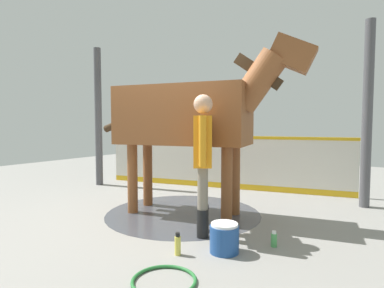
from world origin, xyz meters
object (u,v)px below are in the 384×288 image
Objects in this scene: bottle_shampoo at (178,245)px; bottle_spray at (274,239)px; handler at (203,153)px; wash_bucket at (224,238)px; horse at (190,115)px; hose_coil at (164,281)px.

bottle_shampoo reaches higher than bottle_spray.
handler is 5.46× the size of wash_bucket.
handler is (0.66, 0.63, -0.50)m from horse.
handler is at bearing -58.54° from horse.
bottle_spray is at bearing -32.48° from horse.
wash_bucket is at bearing -54.38° from horse.
bottle_shampoo is at bearing -44.53° from bottle_spray.
bottle_shampoo is at bearing 68.65° from handler.
wash_bucket reaches higher than bottle_shampoo.
bottle_spray is at bearing 135.47° from bottle_shampoo.
wash_bucket is at bearing 131.48° from bottle_shampoo.
bottle_spray is at bearing 155.56° from handler.
horse is 1.89× the size of handler.
hose_coil is at bearing -8.64° from wash_bucket.
handler is 7.30× the size of bottle_shampoo.
horse is 2.63m from hose_coil.
horse is 2.19m from bottle_spray.
wash_bucket is (1.02, 1.13, -1.38)m from horse.
hose_coil is at bearing -74.81° from horse.
bottle_spray is (-0.10, 0.90, -0.95)m from handler.
horse is 2.05m from wash_bucket.
hose_coil is (1.90, 1.00, -1.52)m from horse.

